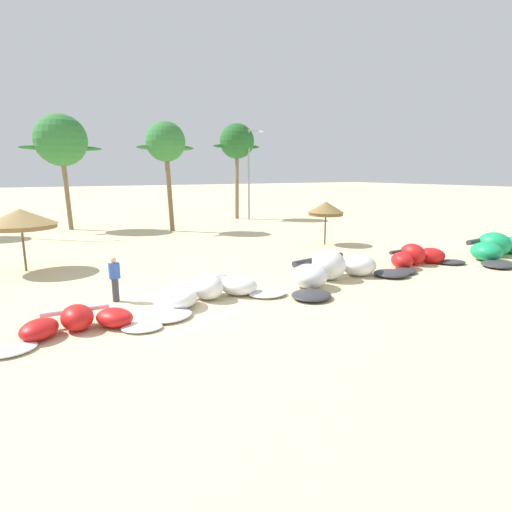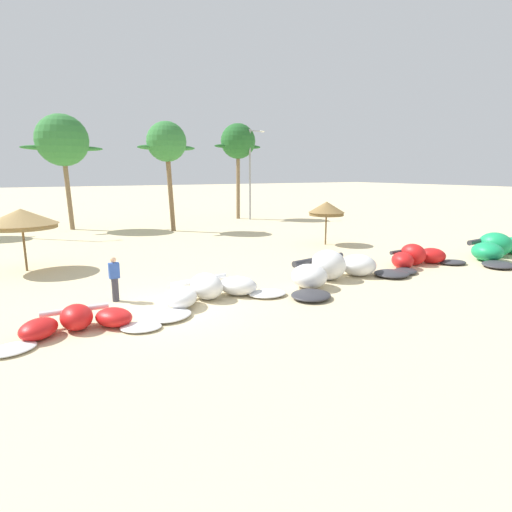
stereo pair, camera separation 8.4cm
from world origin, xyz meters
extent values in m
plane|color=beige|center=(0.00, 0.00, 0.00)|extent=(260.00, 260.00, 0.00)
ellipsoid|color=white|center=(-4.66, -1.40, 0.07)|extent=(1.43, 1.25, 0.15)
ellipsoid|color=red|center=(-4.00, -0.74, 0.27)|extent=(1.45, 1.51, 0.55)
ellipsoid|color=red|center=(-2.98, -0.52, 0.37)|extent=(0.95, 1.23, 0.74)
ellipsoid|color=red|center=(-1.98, -0.80, 0.27)|extent=(1.43, 1.51, 0.55)
ellipsoid|color=white|center=(-1.35, -1.49, 0.07)|extent=(1.46, 1.29, 0.15)
cylinder|color=white|center=(-2.97, -0.10, 0.46)|extent=(1.94, 0.23, 0.18)
cube|color=white|center=(-2.98, -0.64, 0.37)|extent=(0.72, 0.45, 0.04)
ellipsoid|color=white|center=(-0.27, -1.02, 0.10)|extent=(1.79, 1.64, 0.19)
ellipsoid|color=white|center=(0.38, -0.12, 0.35)|extent=(1.63, 1.78, 0.71)
ellipsoid|color=white|center=(1.53, 0.35, 0.48)|extent=(1.28, 1.58, 0.95)
ellipsoid|color=white|center=(2.76, 0.22, 0.35)|extent=(1.78, 1.80, 0.71)
ellipsoid|color=white|center=(3.63, -0.46, 0.10)|extent=(1.64, 1.36, 0.19)
cylinder|color=white|center=(1.45, 0.85, 0.58)|extent=(2.31, 0.53, 0.21)
cube|color=white|center=(1.55, 0.21, 0.48)|extent=(0.90, 0.63, 0.04)
ellipsoid|color=#333338|center=(4.85, -1.54, 0.13)|extent=(2.07, 2.02, 0.26)
ellipsoid|color=white|center=(5.67, -0.33, 0.48)|extent=(1.97, 2.03, 0.96)
ellipsoid|color=white|center=(7.16, 0.32, 0.65)|extent=(1.67, 1.78, 1.29)
ellipsoid|color=white|center=(8.79, 0.19, 0.48)|extent=(2.12, 2.12, 0.96)
ellipsoid|color=#333338|center=(9.95, -0.68, 0.13)|extent=(1.80, 1.69, 0.26)
cylinder|color=#333338|center=(7.07, 0.86, 0.78)|extent=(3.03, 0.77, 0.28)
cube|color=#333338|center=(7.19, 0.17, 0.65)|extent=(1.18, 0.74, 0.04)
ellipsoid|color=#333338|center=(10.94, -0.58, 0.11)|extent=(1.63, 1.44, 0.21)
ellipsoid|color=red|center=(11.61, 0.18, 0.39)|extent=(1.58, 1.68, 0.79)
ellipsoid|color=red|center=(12.71, 0.50, 0.53)|extent=(1.05, 1.39, 1.06)
ellipsoid|color=red|center=(13.82, 0.26, 0.39)|extent=(1.61, 1.68, 0.79)
ellipsoid|color=#333338|center=(14.55, -0.45, 0.11)|extent=(1.60, 1.37, 0.21)
cylinder|color=#333338|center=(12.69, 0.97, 0.63)|extent=(2.12, 0.27, 0.19)
cube|color=#333338|center=(12.71, 0.36, 0.53)|extent=(0.79, 0.51, 0.04)
ellipsoid|color=#333338|center=(15.88, -1.97, 0.13)|extent=(2.21, 2.07, 0.26)
ellipsoid|color=#199E5B|center=(16.81, -0.80, 0.49)|extent=(2.14, 2.25, 0.97)
ellipsoid|color=#199E5B|center=(18.39, -0.25, 0.66)|extent=(1.62, 1.88, 1.31)
cylinder|color=#333338|center=(18.33, 0.36, 0.80)|extent=(3.12, 0.56, 0.28)
cube|color=#333338|center=(18.41, -0.42, 0.66)|extent=(1.18, 0.73, 0.04)
cylinder|color=brown|center=(-4.09, 8.61, 1.10)|extent=(0.10, 0.10, 2.20)
cone|color=#9E7F4C|center=(-4.09, 8.61, 2.56)|extent=(3.17, 3.17, 0.71)
cylinder|color=olive|center=(-4.09, 8.61, 2.10)|extent=(3.01, 3.01, 0.20)
cylinder|color=brown|center=(12.68, 7.29, 1.03)|extent=(0.10, 0.10, 2.05)
cone|color=olive|center=(12.68, 7.29, 2.39)|extent=(2.27, 2.27, 0.69)
cylinder|color=brown|center=(12.68, 7.29, 1.95)|extent=(2.16, 2.16, 0.20)
cylinder|color=#383842|center=(-1.43, 1.69, 0.42)|extent=(0.24, 0.24, 0.85)
cube|color=#2D51A8|center=(-1.43, 1.69, 1.13)|extent=(0.36, 0.22, 0.56)
sphere|color=tan|center=(-1.43, 1.69, 1.52)|extent=(0.20, 0.20, 0.20)
cylinder|color=#7F6647|center=(-0.63, 22.98, 3.48)|extent=(0.55, 0.36, 6.96)
sphere|color=#337A38|center=(-0.72, 22.98, 6.96)|extent=(3.95, 3.95, 3.95)
ellipsoid|color=#337A38|center=(-2.30, 22.98, 6.36)|extent=(2.77, 0.50, 0.36)
ellipsoid|color=#337A38|center=(0.86, 22.98, 6.36)|extent=(2.77, 0.50, 0.36)
cylinder|color=brown|center=(6.13, 18.11, 3.40)|extent=(0.63, 0.36, 6.80)
sphere|color=#337A38|center=(5.99, 18.11, 6.79)|extent=(2.98, 2.98, 2.98)
ellipsoid|color=#337A38|center=(4.80, 18.11, 6.34)|extent=(2.09, 0.50, 0.36)
ellipsoid|color=#337A38|center=(7.19, 18.11, 6.34)|extent=(2.09, 0.50, 0.36)
cylinder|color=#7F6647|center=(14.76, 23.44, 3.73)|extent=(0.42, 0.36, 7.45)
sphere|color=#236028|center=(14.79, 23.44, 7.45)|extent=(3.33, 3.33, 3.33)
ellipsoid|color=#236028|center=(13.46, 23.44, 6.95)|extent=(2.33, 0.50, 0.36)
ellipsoid|color=#236028|center=(16.13, 23.44, 6.95)|extent=(2.33, 0.50, 0.36)
cylinder|color=gray|center=(15.38, 22.15, 4.25)|extent=(0.18, 0.18, 8.50)
cylinder|color=gray|center=(16.05, 22.15, 8.35)|extent=(1.34, 0.10, 0.10)
ellipsoid|color=silver|center=(16.73, 22.15, 8.35)|extent=(0.56, 0.24, 0.20)
camera|label=1|loc=(-4.21, -13.17, 4.56)|focal=29.12mm
camera|label=2|loc=(-4.14, -13.22, 4.56)|focal=29.12mm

